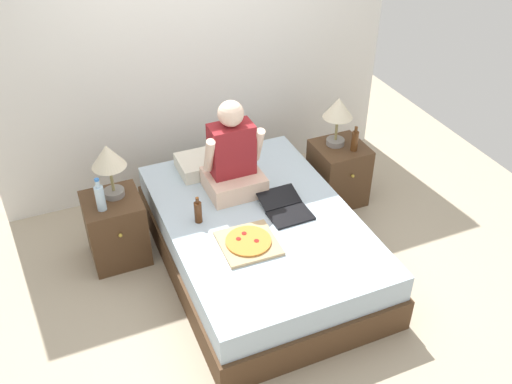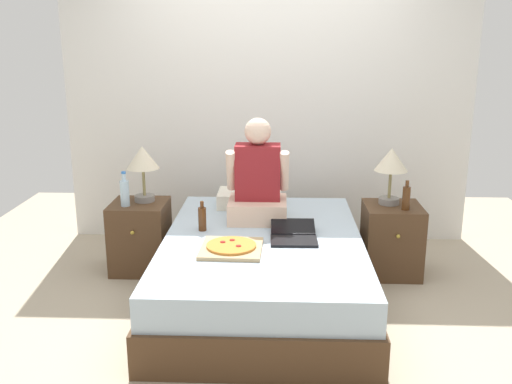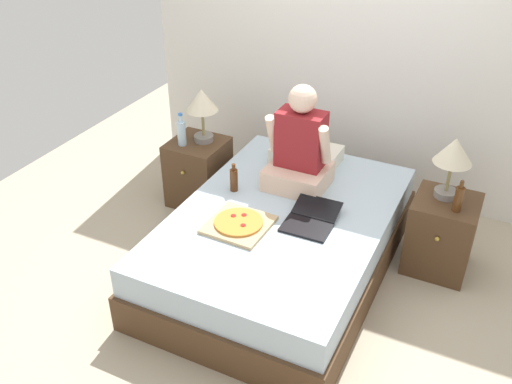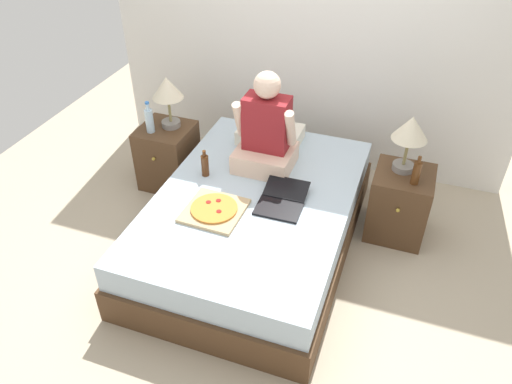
% 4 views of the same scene
% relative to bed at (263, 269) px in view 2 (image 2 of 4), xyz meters
% --- Properties ---
extents(ground_plane, '(5.66, 5.66, 0.00)m').
position_rel_bed_xyz_m(ground_plane, '(0.00, 0.00, -0.24)').
color(ground_plane, tan).
extents(wall_back, '(3.66, 0.12, 2.50)m').
position_rel_bed_xyz_m(wall_back, '(0.00, 1.41, 1.01)').
color(wall_back, silver).
rests_on(wall_back, ground).
extents(bed, '(1.42, 2.09, 0.48)m').
position_rel_bed_xyz_m(bed, '(0.00, 0.00, 0.00)').
color(bed, '#4C331E').
rests_on(bed, ground).
extents(nightstand_left, '(0.44, 0.47, 0.57)m').
position_rel_bed_xyz_m(nightstand_left, '(-1.01, 0.53, 0.04)').
color(nightstand_left, '#4C331E').
rests_on(nightstand_left, ground).
extents(lamp_on_left_nightstand, '(0.26, 0.26, 0.45)m').
position_rel_bed_xyz_m(lamp_on_left_nightstand, '(-0.97, 0.58, 0.65)').
color(lamp_on_left_nightstand, gray).
rests_on(lamp_on_left_nightstand, nightstand_left).
extents(water_bottle, '(0.07, 0.07, 0.28)m').
position_rel_bed_xyz_m(water_bottle, '(-1.09, 0.44, 0.44)').
color(water_bottle, silver).
rests_on(water_bottle, nightstand_left).
extents(nightstand_right, '(0.44, 0.47, 0.57)m').
position_rel_bed_xyz_m(nightstand_right, '(1.01, 0.53, 0.04)').
color(nightstand_right, '#4C331E').
rests_on(nightstand_right, ground).
extents(lamp_on_right_nightstand, '(0.26, 0.26, 0.45)m').
position_rel_bed_xyz_m(lamp_on_right_nightstand, '(0.98, 0.58, 0.65)').
color(lamp_on_right_nightstand, gray).
rests_on(lamp_on_right_nightstand, nightstand_right).
extents(beer_bottle, '(0.06, 0.06, 0.23)m').
position_rel_bed_xyz_m(beer_bottle, '(1.08, 0.43, 0.42)').
color(beer_bottle, '#512D14').
rests_on(beer_bottle, nightstand_right).
extents(pillow, '(0.52, 0.34, 0.12)m').
position_rel_bed_xyz_m(pillow, '(-0.13, 0.77, 0.31)').
color(pillow, silver).
rests_on(pillow, bed).
extents(person_seated, '(0.47, 0.40, 0.78)m').
position_rel_bed_xyz_m(person_seated, '(-0.05, 0.40, 0.53)').
color(person_seated, beige).
rests_on(person_seated, bed).
extents(laptop, '(0.32, 0.42, 0.07)m').
position_rel_bed_xyz_m(laptop, '(0.21, -0.03, 0.27)').
color(laptop, black).
rests_on(laptop, bed).
extents(pizza_box, '(0.41, 0.41, 0.04)m').
position_rel_bed_xyz_m(pizza_box, '(-0.20, -0.27, 0.26)').
color(pizza_box, tan).
rests_on(pizza_box, bed).
extents(beer_bottle_on_bed, '(0.06, 0.06, 0.22)m').
position_rel_bed_xyz_m(beer_bottle_on_bed, '(-0.44, 0.12, 0.34)').
color(beer_bottle_on_bed, '#4C2811').
rests_on(beer_bottle_on_bed, bed).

